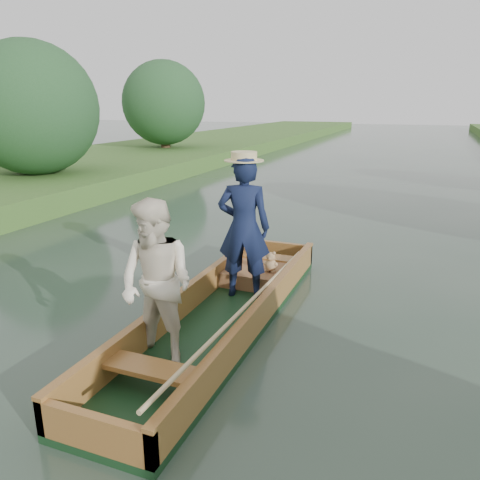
% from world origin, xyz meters
% --- Properties ---
extents(ground, '(120.00, 120.00, 0.00)m').
position_xyz_m(ground, '(0.00, 0.00, 0.00)').
color(ground, '#283D30').
rests_on(ground, ground).
extents(trees_far, '(23.04, 14.33, 4.62)m').
position_xyz_m(trees_far, '(-1.18, 8.91, 2.49)').
color(trees_far, '#47331E').
rests_on(trees_far, ground).
extents(punt, '(1.24, 5.00, 2.05)m').
position_xyz_m(punt, '(-0.09, -0.09, 0.68)').
color(punt, '#133218').
rests_on(punt, ground).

